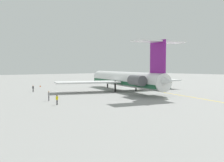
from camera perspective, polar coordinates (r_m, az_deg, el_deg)
ground at (r=72.71m, az=5.34°, el=-1.74°), size 300.53×300.53×0.00m
main_jetliner at (r=64.32m, az=3.16°, el=0.47°), size 39.56×35.43×11.71m
ground_crew_near_nose at (r=90.42m, az=4.42°, el=-0.06°), size 0.28×0.39×1.72m
ground_crew_near_tail at (r=42.38m, az=-12.47°, el=-3.93°), size 0.27×0.43×1.69m
ground_crew_portside at (r=65.27m, az=-17.61°, el=-1.48°), size 0.28×0.41×1.73m
ground_crew_starboard at (r=47.88m, az=-14.26°, el=-3.04°), size 0.35×0.35×1.82m
safety_cone_wingtip at (r=90.87m, az=6.72°, el=-0.58°), size 0.40×0.40×0.55m
safety_cone_tail at (r=81.52m, az=-16.10°, el=-1.12°), size 0.40×0.40×0.55m
taxiway_centreline at (r=71.06m, az=7.40°, el=-1.87°), size 87.07×28.01×0.01m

